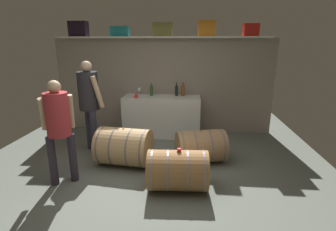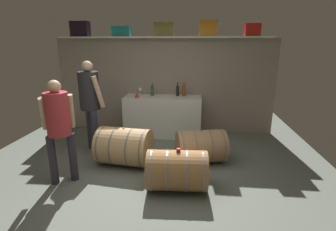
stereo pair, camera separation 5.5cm
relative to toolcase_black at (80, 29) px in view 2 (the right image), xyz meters
name	(u,v)px [view 2 (the right image)]	position (x,y,z in m)	size (l,w,h in m)	color
ground_plane	(152,165)	(1.84, -1.74, -2.32)	(6.14, 8.23, 0.02)	slate
back_wall_panel	(164,86)	(1.84, 0.15, -1.25)	(4.94, 0.10, 2.12)	gray
high_shelf_board	(163,37)	(1.84, 0.00, -0.18)	(4.55, 0.40, 0.03)	silver
toolcase_black	(80,29)	(0.00, 0.00, 0.00)	(0.38, 0.24, 0.32)	black
toolcase_teal	(121,31)	(0.92, 0.00, -0.05)	(0.40, 0.19, 0.22)	teal
toolcase_olive	(164,30)	(1.85, 0.00, -0.02)	(0.43, 0.23, 0.28)	olive
toolcase_orange	(208,28)	(2.78, 0.00, 0.00)	(0.36, 0.26, 0.32)	orange
toolcase_red	(252,30)	(3.68, 0.00, -0.04)	(0.30, 0.28, 0.25)	red
work_cabinet	(163,116)	(1.85, -0.22, -1.87)	(1.68, 0.62, 0.89)	white
wine_bottle_dark	(178,90)	(2.16, -0.12, -1.30)	(0.07, 0.07, 0.30)	black
wine_bottle_green	(152,90)	(1.61, -0.13, -1.30)	(0.07, 0.07, 0.28)	#2F582E
wine_bottle_amber	(184,90)	(2.30, -0.12, -1.29)	(0.08, 0.08, 0.30)	brown
wine_glass	(140,90)	(1.31, -0.03, -1.32)	(0.08, 0.08, 0.15)	white
red_funnel	(137,95)	(1.31, -0.38, -1.37)	(0.11, 0.11, 0.12)	red
wine_barrel_near	(177,170)	(2.32, -2.43, -2.02)	(0.87, 0.62, 0.59)	olive
wine_barrel_far	(124,146)	(1.38, -1.74, -1.99)	(0.95, 0.74, 0.65)	tan
wine_barrel_flank	(201,146)	(2.67, -1.53, -2.02)	(0.93, 0.74, 0.58)	#A37C55
tasting_cup	(179,150)	(2.34, -2.43, -1.71)	(0.06, 0.06, 0.04)	red
winemaker_pouring	(90,97)	(0.63, -1.25, -1.26)	(0.50, 0.55, 1.72)	#2D2F3E
visitor_tasting	(58,122)	(0.63, -2.40, -1.37)	(0.50, 0.43, 1.54)	#2F2834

